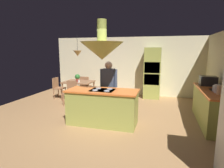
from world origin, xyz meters
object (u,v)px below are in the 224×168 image
at_px(oven_tower, 152,73).
at_px(kitchen_island, 103,107).
at_px(canister_flour, 219,90).
at_px(microwave_on_counter, 208,81).
at_px(chair_facing_island, 71,91).
at_px(chair_at_corner, 58,86).
at_px(dining_table, 79,84).
at_px(canister_sugar, 217,89).
at_px(canister_tea, 215,88).
at_px(cup_on_table, 79,81).
at_px(person_at_island, 109,85).
at_px(potted_plant_on_table, 77,77).
at_px(chair_by_back_wall, 85,85).

bearing_deg(oven_tower, kitchen_island, -108.74).
bearing_deg(canister_flour, microwave_on_counter, 90.00).
xyz_separation_m(chair_facing_island, chair_at_corner, (-0.94, 0.67, 0.00)).
relative_size(oven_tower, dining_table, 1.85).
distance_m(oven_tower, dining_table, 3.05).
xyz_separation_m(canister_sugar, microwave_on_counter, (0.00, 1.03, 0.04)).
relative_size(canister_flour, canister_tea, 1.34).
distance_m(chair_facing_island, cup_on_table, 0.55).
bearing_deg(person_at_island, canister_sugar, -5.06).
height_order(canister_sugar, canister_tea, canister_sugar).
bearing_deg(chair_at_corner, person_at_island, -118.45).
bearing_deg(microwave_on_counter, potted_plant_on_table, 173.05).
relative_size(dining_table, chair_at_corner, 1.29).
distance_m(kitchen_island, canister_tea, 2.95).
xyz_separation_m(chair_by_back_wall, canister_flour, (4.54, -2.52, 0.54)).
height_order(chair_at_corner, microwave_on_counter, microwave_on_counter).
bearing_deg(dining_table, kitchen_island, -51.01).
xyz_separation_m(kitchen_island, microwave_on_counter, (2.84, 1.46, 0.60)).
height_order(potted_plant_on_table, canister_tea, canister_tea).
distance_m(chair_by_back_wall, microwave_on_counter, 4.76).
bearing_deg(potted_plant_on_table, chair_at_corner, 174.74).
height_order(oven_tower, chair_by_back_wall, oven_tower).
distance_m(chair_by_back_wall, canister_tea, 5.05).
height_order(person_at_island, canister_flour, person_at_island).
bearing_deg(person_at_island, dining_table, 139.73).
bearing_deg(dining_table, canister_sugar, -20.20).
xyz_separation_m(dining_table, canister_flour, (4.54, -1.85, 0.38)).
xyz_separation_m(chair_facing_island, canister_sugar, (4.54, -1.00, 0.54)).
bearing_deg(kitchen_island, canister_tea, 12.12).
height_order(person_at_island, potted_plant_on_table, person_at_island).
xyz_separation_m(kitchen_island, cup_on_table, (-1.58, 1.88, 0.33)).
bearing_deg(cup_on_table, potted_plant_on_table, 131.17).
height_order(oven_tower, cup_on_table, oven_tower).
relative_size(oven_tower, person_at_island, 1.26).
bearing_deg(potted_plant_on_table, cup_on_table, -48.83).
bearing_deg(potted_plant_on_table, oven_tower, 23.75).
distance_m(chair_by_back_wall, cup_on_table, 0.95).
bearing_deg(person_at_island, kitchen_island, -87.64).
height_order(kitchen_island, cup_on_table, kitchen_island).
bearing_deg(oven_tower, canister_tea, -56.54).
distance_m(chair_facing_island, potted_plant_on_table, 0.72).
bearing_deg(person_at_island, chair_facing_island, 155.89).
xyz_separation_m(chair_at_corner, canister_sugar, (5.48, -1.67, 0.54)).
relative_size(dining_table, chair_facing_island, 1.29).
xyz_separation_m(chair_by_back_wall, microwave_on_counter, (4.54, -1.31, 0.57)).
height_order(chair_at_corner, potted_plant_on_table, potted_plant_on_table).
distance_m(person_at_island, canister_sugar, 2.88).
relative_size(chair_by_back_wall, chair_at_corner, 1.00).
relative_size(kitchen_island, cup_on_table, 20.99).
bearing_deg(chair_by_back_wall, dining_table, 90.00).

